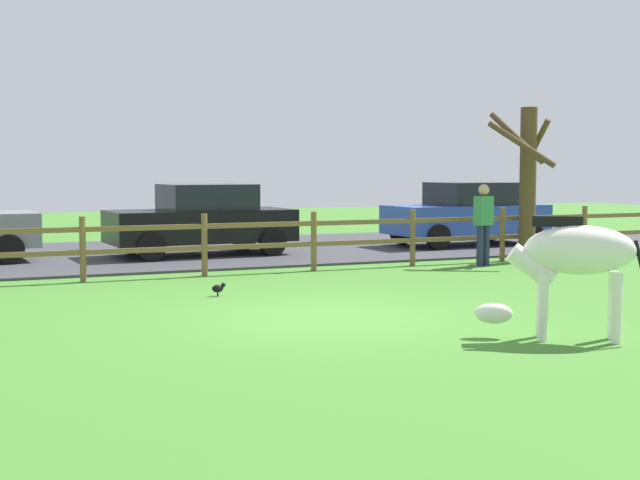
# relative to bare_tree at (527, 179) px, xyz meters

# --- Properties ---
(ground_plane) EXTENTS (60.00, 60.00, 0.00)m
(ground_plane) POSITION_rel_bare_tree_xyz_m (-6.67, -4.67, -1.73)
(ground_plane) COLOR #3D7528
(parking_asphalt) EXTENTS (28.00, 7.40, 0.05)m
(parking_asphalt) POSITION_rel_bare_tree_xyz_m (-6.67, 4.63, -1.71)
(parking_asphalt) COLOR #38383D
(parking_asphalt) RESTS_ON ground_plane
(paddock_fence) EXTENTS (21.74, 0.11, 1.13)m
(paddock_fence) POSITION_rel_bare_tree_xyz_m (-6.85, 0.33, -1.08)
(paddock_fence) COLOR brown
(paddock_fence) RESTS_ON ground_plane
(bare_tree) EXTENTS (1.41, 1.40, 3.22)m
(bare_tree) POSITION_rel_bare_tree_xyz_m (0.00, 0.00, 0.00)
(bare_tree) COLOR #513A23
(bare_tree) RESTS_ON ground_plane
(zebra) EXTENTS (1.69, 1.26, 1.41)m
(zebra) POSITION_rel_bare_tree_xyz_m (-4.69, -7.19, -0.81)
(zebra) COLOR white
(zebra) RESTS_ON ground_plane
(crow_on_grass) EXTENTS (0.21, 0.10, 0.20)m
(crow_on_grass) POSITION_rel_bare_tree_xyz_m (-7.38, -2.27, -1.61)
(crow_on_grass) COLOR black
(crow_on_grass) RESTS_ON ground_plane
(parked_car_blue) EXTENTS (4.05, 1.97, 1.56)m
(parked_car_blue) POSITION_rel_bare_tree_xyz_m (0.81, 3.50, -0.89)
(parked_car_blue) COLOR #2D4CAD
(parked_car_blue) RESTS_ON parking_asphalt
(parked_car_black) EXTENTS (4.08, 2.04, 1.56)m
(parked_car_black) POSITION_rel_bare_tree_xyz_m (-5.96, 3.63, -0.89)
(parked_car_black) COLOR black
(parked_car_black) RESTS_ON parking_asphalt
(visitor_near_fence) EXTENTS (0.40, 0.30, 1.64)m
(visitor_near_fence) POSITION_rel_bare_tree_xyz_m (-1.26, -0.29, -0.83)
(visitor_near_fence) COLOR #232847
(visitor_near_fence) RESTS_ON ground_plane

